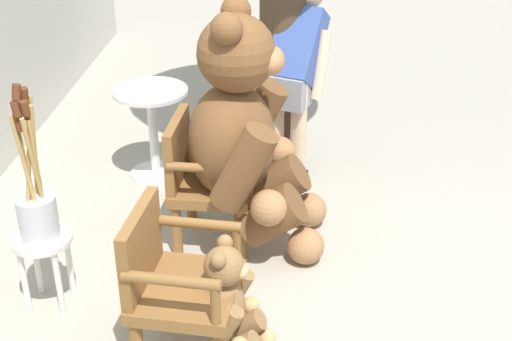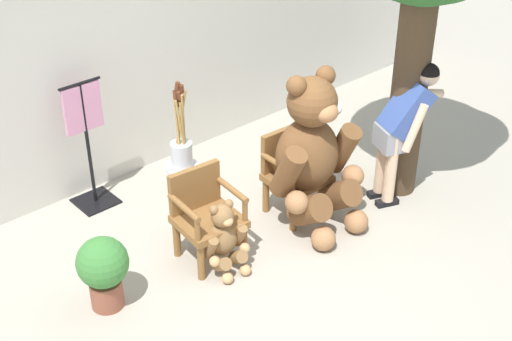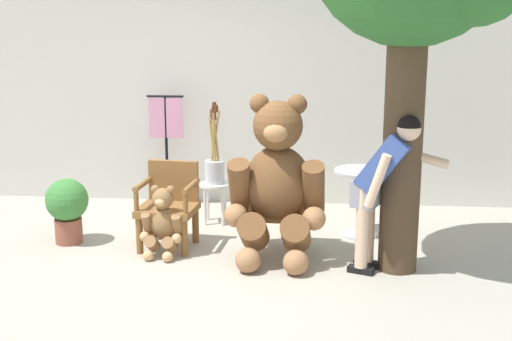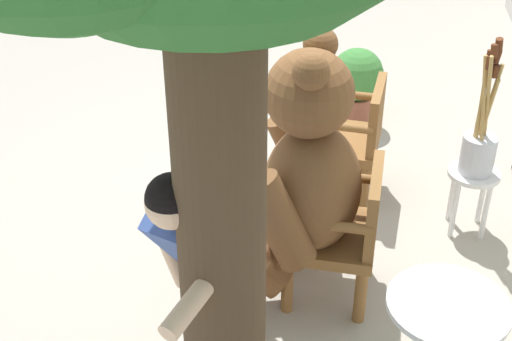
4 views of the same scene
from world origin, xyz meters
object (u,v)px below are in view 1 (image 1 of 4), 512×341
Objects in this scene: teddy_bear_small at (229,303)px; person_visitor at (296,65)px; brush_bucket at (36,205)px; wooden_chair_left at (175,281)px; round_side_table at (153,123)px; teddy_bear_large at (245,133)px; wooden_chair_right at (204,177)px; white_stool at (44,252)px.

teddy_bear_small is 2.17m from person_visitor.
brush_bucket is (-1.72, 1.38, -0.22)m from person_visitor.
person_visitor is (2.07, -0.56, 0.43)m from wooden_chair_left.
teddy_bear_small is at bearing -108.09° from brush_bucket.
brush_bucket is 1.64m from round_side_table.
teddy_bear_large is 2.22× the size of round_side_table.
teddy_bear_large is at bearing -55.01° from brush_bucket.
wooden_chair_left is 0.93× the size of brush_bucket.
round_side_table is (-0.12, 1.07, -0.45)m from person_visitor.
person_visitor is at bearing -30.43° from wooden_chair_right.
teddy_bear_small is at bearing -91.97° from wooden_chair_left.
wooden_chair_right is at bearing -148.45° from round_side_table.
round_side_table is at bearing 96.48° from person_visitor.
brush_bucket reaches higher than wooden_chair_right.
round_side_table is (1.95, 0.51, -0.01)m from wooden_chair_left.
person_visitor is 3.23× the size of white_stool.
teddy_bear_large reaches higher than round_side_table.
wooden_chair_left is 1.18m from teddy_bear_large.
teddy_bear_small is at bearing 172.31° from person_visitor.
round_side_table is (1.60, -0.31, -0.22)m from brush_bucket.
teddy_bear_large reaches higher than person_visitor.
white_stool is 0.32m from brush_bucket.
round_side_table is at bearing 42.86° from teddy_bear_large.
round_side_table is (0.83, 0.51, -0.01)m from wooden_chair_right.
teddy_bear_large reaches higher than wooden_chair_left.
wooden_chair_right is at bearing 13.96° from teddy_bear_small.
wooden_chair_left is 1.22× the size of teddy_bear_small.
brush_bucket is at bearing 124.99° from teddy_bear_large.
white_stool is 0.64× the size of round_side_table.
wooden_chair_right is 1.14m from brush_bucket.
wooden_chair_right is 1.19m from person_visitor.
brush_bucket is (0.36, 1.10, 0.33)m from teddy_bear_small.
teddy_bear_large is (1.11, -0.27, 0.32)m from wooden_chair_left.
wooden_chair_right is at bearing -46.93° from white_stool.
brush_bucket is 1.28× the size of round_side_table.
person_visitor reaches higher than teddy_bear_small.
wooden_chair_right is 1.13m from white_stool.
wooden_chair_left is 1.87× the size of white_stool.
person_visitor is (2.08, -0.28, 0.55)m from teddy_bear_small.
teddy_bear_small is 1.53× the size of white_stool.
wooden_chair_left is at bearing -179.99° from wooden_chair_right.
wooden_chair_right is 0.54× the size of teddy_bear_large.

